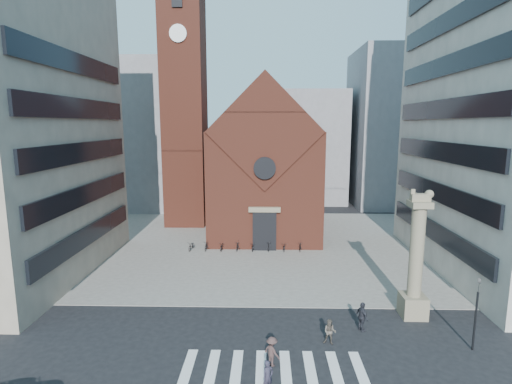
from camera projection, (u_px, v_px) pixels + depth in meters
ground at (263, 338)px, 24.13m from camera, size 120.00×120.00×0.00m
piazza at (264, 244)px, 42.85m from camera, size 46.00×30.00×0.05m
zebra_crossing at (273, 368)px, 21.16m from camera, size 10.20×3.20×0.01m
church at (265, 165)px, 47.46m from camera, size 12.00×16.65×18.00m
campanile at (184, 100)px, 49.31m from camera, size 5.50×5.50×31.20m
bg_block_left at (137, 135)px, 62.18m from camera, size 16.00×14.00×22.00m
bg_block_mid at (301, 147)px, 66.82m from camera, size 14.00×12.00×18.00m
bg_block_right at (404, 129)px, 62.97m from camera, size 16.00×14.00×24.00m
lion_column at (416, 267)px, 26.26m from camera, size 1.63×1.60×8.68m
traffic_light at (476, 312)px, 22.47m from camera, size 0.13×0.16×4.30m
pedestrian_0 at (268, 377)px, 19.11m from camera, size 0.71×0.68×1.63m
pedestrian_1 at (330, 332)px, 23.33m from camera, size 0.88×0.77×1.52m
pedestrian_2 at (362, 317)px, 24.79m from camera, size 0.83×1.19×1.88m
pedestrian_3 at (272, 351)px, 21.23m from camera, size 1.18×1.16×1.63m
scooter_0 at (192, 246)px, 40.78m from camera, size 0.78×1.74×0.88m
scooter_1 at (207, 245)px, 40.73m from camera, size 0.65×1.67×0.98m
scooter_2 at (222, 246)px, 40.70m from camera, size 0.78×1.74×0.88m
scooter_3 at (238, 245)px, 40.66m from camera, size 0.65×1.67×0.98m
scooter_4 at (254, 246)px, 40.62m from camera, size 0.78×1.74×0.88m
scooter_5 at (269, 246)px, 40.58m from camera, size 0.65×1.67×0.98m
scooter_6 at (285, 246)px, 40.55m from camera, size 0.78×1.74×0.88m
scooter_7 at (300, 246)px, 40.50m from camera, size 0.65×1.67×0.98m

